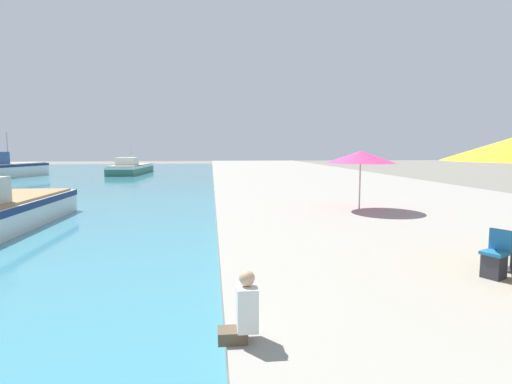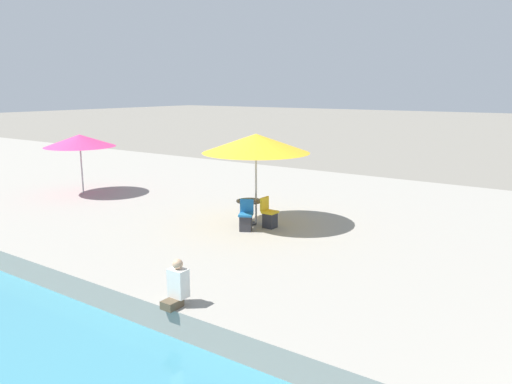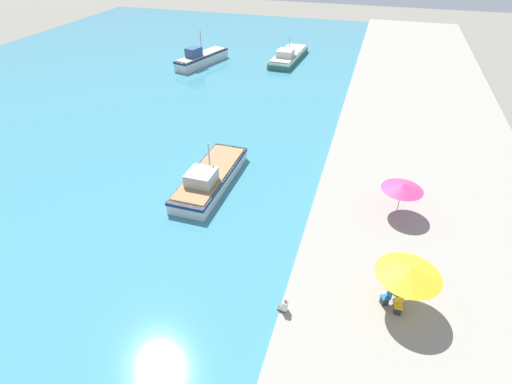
{
  "view_description": "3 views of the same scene",
  "coord_description": "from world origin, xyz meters",
  "px_view_note": "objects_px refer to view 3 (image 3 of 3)",
  "views": [
    {
      "loc": [
        -0.16,
        4.15,
        3.05
      ],
      "look_at": [
        1.5,
        18.99,
        1.4
      ],
      "focal_mm": 28.0,
      "sensor_mm": 36.0,
      "label": 1
    },
    {
      "loc": [
        -6.24,
        2.63,
        4.69
      ],
      "look_at": [
        5.91,
        11.13,
        1.6
      ],
      "focal_mm": 35.0,
      "sensor_mm": 36.0,
      "label": 2
    },
    {
      "loc": [
        2.7,
        -4.22,
        17.36
      ],
      "look_at": [
        -4.0,
        18.0,
        1.2
      ],
      "focal_mm": 28.0,
      "sensor_mm": 36.0,
      "label": 3
    }
  ],
  "objects_px": {
    "fishing_boat_near": "(210,177)",
    "cafe_umbrella_pink": "(410,271)",
    "fishing_boat_mid": "(201,58)",
    "person_at_quay": "(284,305)",
    "cafe_chair_right": "(398,308)",
    "cafe_umbrella_white": "(403,186)",
    "cafe_table": "(399,295)",
    "cafe_chair_left": "(385,299)",
    "fishing_boat_far": "(288,56)"
  },
  "relations": [
    {
      "from": "fishing_boat_near",
      "to": "cafe_umbrella_pink",
      "type": "distance_m",
      "value": 16.57
    },
    {
      "from": "fishing_boat_mid",
      "to": "cafe_umbrella_pink",
      "type": "distance_m",
      "value": 45.22
    },
    {
      "from": "fishing_boat_near",
      "to": "cafe_umbrella_pink",
      "type": "xyz_separation_m",
      "value": [
        14.09,
        -8.4,
        2.34
      ]
    },
    {
      "from": "fishing_boat_mid",
      "to": "person_at_quay",
      "type": "distance_m",
      "value": 43.91
    },
    {
      "from": "fishing_boat_near",
      "to": "person_at_quay",
      "type": "height_order",
      "value": "fishing_boat_near"
    },
    {
      "from": "fishing_boat_near",
      "to": "cafe_chair_right",
      "type": "height_order",
      "value": "fishing_boat_near"
    },
    {
      "from": "fishing_boat_near",
      "to": "fishing_boat_mid",
      "type": "bearing_deg",
      "value": 115.44
    },
    {
      "from": "fishing_boat_mid",
      "to": "cafe_umbrella_white",
      "type": "xyz_separation_m",
      "value": [
        26.56,
        -28.16,
        1.74
      ]
    },
    {
      "from": "fishing_boat_near",
      "to": "cafe_umbrella_pink",
      "type": "bearing_deg",
      "value": -29.78
    },
    {
      "from": "cafe_table",
      "to": "person_at_quay",
      "type": "bearing_deg",
      "value": -157.59
    },
    {
      "from": "fishing_boat_mid",
      "to": "cafe_table",
      "type": "xyz_separation_m",
      "value": [
        26.66,
        -36.22,
        0.18
      ]
    },
    {
      "from": "cafe_umbrella_white",
      "to": "cafe_chair_left",
      "type": "relative_size",
      "value": 2.99
    },
    {
      "from": "fishing_boat_far",
      "to": "person_at_quay",
      "type": "relative_size",
      "value": 11.68
    },
    {
      "from": "fishing_boat_mid",
      "to": "cafe_chair_right",
      "type": "relative_size",
      "value": 10.52
    },
    {
      "from": "person_at_quay",
      "to": "cafe_table",
      "type": "bearing_deg",
      "value": 22.41
    },
    {
      "from": "cafe_chair_left",
      "to": "fishing_boat_mid",
      "type": "bearing_deg",
      "value": 7.84
    },
    {
      "from": "fishing_boat_near",
      "to": "fishing_boat_mid",
      "type": "height_order",
      "value": "fishing_boat_mid"
    },
    {
      "from": "fishing_boat_mid",
      "to": "cafe_umbrella_pink",
      "type": "relative_size",
      "value": 2.96
    },
    {
      "from": "cafe_chair_right",
      "to": "fishing_boat_near",
      "type": "bearing_deg",
      "value": -33.27
    },
    {
      "from": "fishing_boat_near",
      "to": "cafe_chair_left",
      "type": "relative_size",
      "value": 10.15
    },
    {
      "from": "cafe_umbrella_white",
      "to": "cafe_chair_right",
      "type": "bearing_deg",
      "value": -89.31
    },
    {
      "from": "fishing_boat_near",
      "to": "cafe_umbrella_white",
      "type": "distance_m",
      "value": 14.01
    },
    {
      "from": "cafe_table",
      "to": "fishing_boat_mid",
      "type": "bearing_deg",
      "value": 126.36
    },
    {
      "from": "fishing_boat_mid",
      "to": "cafe_chair_left",
      "type": "xyz_separation_m",
      "value": [
        26.02,
        -36.55,
        -0.03
      ]
    },
    {
      "from": "fishing_boat_mid",
      "to": "cafe_chair_left",
      "type": "bearing_deg",
      "value": -38.26
    },
    {
      "from": "fishing_boat_near",
      "to": "cafe_table",
      "type": "bearing_deg",
      "value": -29.53
    },
    {
      "from": "cafe_umbrella_pink",
      "to": "cafe_umbrella_white",
      "type": "bearing_deg",
      "value": 91.55
    },
    {
      "from": "cafe_umbrella_pink",
      "to": "cafe_umbrella_white",
      "type": "xyz_separation_m",
      "value": [
        -0.22,
        8.21,
        -0.39
      ]
    },
    {
      "from": "cafe_chair_right",
      "to": "person_at_quay",
      "type": "xyz_separation_m",
      "value": [
        -5.57,
        -1.57,
        0.08
      ]
    },
    {
      "from": "cafe_umbrella_pink",
      "to": "cafe_chair_right",
      "type": "height_order",
      "value": "cafe_umbrella_pink"
    },
    {
      "from": "fishing_boat_near",
      "to": "cafe_chair_right",
      "type": "xyz_separation_m",
      "value": [
        13.98,
        -8.97,
        0.18
      ]
    },
    {
      "from": "fishing_boat_near",
      "to": "cafe_chair_left",
      "type": "xyz_separation_m",
      "value": [
        13.33,
        -8.58,
        0.18
      ]
    },
    {
      "from": "fishing_boat_mid",
      "to": "cafe_table",
      "type": "relative_size",
      "value": 11.97
    },
    {
      "from": "fishing_boat_far",
      "to": "cafe_umbrella_pink",
      "type": "height_order",
      "value": "fishing_boat_far"
    },
    {
      "from": "fishing_boat_mid",
      "to": "cafe_umbrella_white",
      "type": "height_order",
      "value": "fishing_boat_mid"
    },
    {
      "from": "cafe_table",
      "to": "person_at_quay",
      "type": "distance_m",
      "value": 6.02
    },
    {
      "from": "cafe_table",
      "to": "cafe_chair_right",
      "type": "distance_m",
      "value": 0.75
    },
    {
      "from": "cafe_chair_left",
      "to": "person_at_quay",
      "type": "relative_size",
      "value": 0.99
    },
    {
      "from": "fishing_boat_far",
      "to": "cafe_table",
      "type": "height_order",
      "value": "fishing_boat_far"
    },
    {
      "from": "cafe_umbrella_pink",
      "to": "cafe_table",
      "type": "height_order",
      "value": "cafe_umbrella_pink"
    },
    {
      "from": "cafe_chair_left",
      "to": "person_at_quay",
      "type": "xyz_separation_m",
      "value": [
        -4.92,
        -1.96,
        0.08
      ]
    },
    {
      "from": "cafe_umbrella_pink",
      "to": "person_at_quay",
      "type": "xyz_separation_m",
      "value": [
        -5.68,
        -2.13,
        -2.08
      ]
    },
    {
      "from": "fishing_boat_near",
      "to": "cafe_umbrella_pink",
      "type": "height_order",
      "value": "fishing_boat_near"
    },
    {
      "from": "fishing_boat_mid",
      "to": "cafe_umbrella_white",
      "type": "bearing_deg",
      "value": -30.38
    },
    {
      "from": "cafe_chair_left",
      "to": "cafe_chair_right",
      "type": "distance_m",
      "value": 0.76
    },
    {
      "from": "cafe_table",
      "to": "cafe_chair_right",
      "type": "relative_size",
      "value": 0.88
    },
    {
      "from": "cafe_umbrella_pink",
      "to": "fishing_boat_mid",
      "type": "bearing_deg",
      "value": 126.37
    },
    {
      "from": "fishing_boat_far",
      "to": "cafe_chair_right",
      "type": "bearing_deg",
      "value": -66.54
    },
    {
      "from": "fishing_boat_mid",
      "to": "fishing_boat_far",
      "type": "xyz_separation_m",
      "value": [
        11.25,
        5.33,
        -0.24
      ]
    },
    {
      "from": "person_at_quay",
      "to": "cafe_chair_right",
      "type": "bearing_deg",
      "value": 15.75
    }
  ]
}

